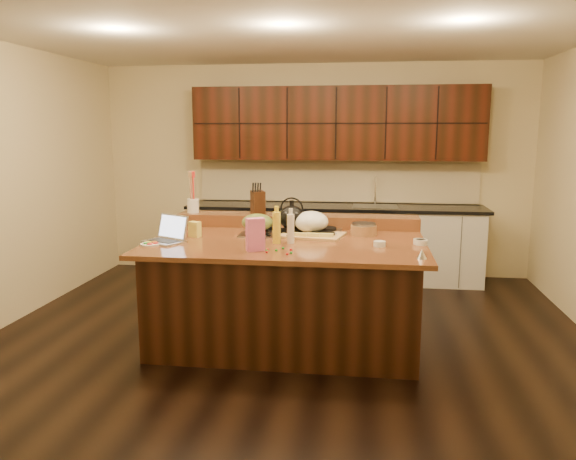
# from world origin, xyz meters

# --- Properties ---
(room) EXTENTS (5.52, 5.02, 2.72)m
(room) POSITION_xyz_m (0.00, 0.00, 1.35)
(room) COLOR black
(room) RESTS_ON ground
(island) EXTENTS (2.40, 1.60, 0.92)m
(island) POSITION_xyz_m (0.00, 0.00, 0.46)
(island) COLOR black
(island) RESTS_ON ground
(back_ledge) EXTENTS (2.40, 0.30, 0.12)m
(back_ledge) POSITION_xyz_m (0.00, 0.70, 0.98)
(back_ledge) COLOR black
(back_ledge) RESTS_ON island
(cooktop) EXTENTS (0.92, 0.52, 0.05)m
(cooktop) POSITION_xyz_m (0.00, 0.30, 0.94)
(cooktop) COLOR gray
(cooktop) RESTS_ON island
(back_counter) EXTENTS (3.70, 0.66, 2.40)m
(back_counter) POSITION_xyz_m (0.30, 2.23, 0.98)
(back_counter) COLOR silver
(back_counter) RESTS_ON ground
(kettle) EXTENTS (0.27, 0.27, 0.22)m
(kettle) POSITION_xyz_m (0.00, 0.30, 1.08)
(kettle) COLOR black
(kettle) RESTS_ON cooktop
(green_bowl) EXTENTS (0.37, 0.37, 0.16)m
(green_bowl) POSITION_xyz_m (-0.30, 0.17, 1.04)
(green_bowl) COLOR #576C2B
(green_bowl) RESTS_ON cooktop
(laptop) EXTENTS (0.41, 0.39, 0.23)m
(laptop) POSITION_xyz_m (-1.02, -0.21, 0.98)
(laptop) COLOR #B7B7BC
(laptop) RESTS_ON island
(oil_bottle) EXTENTS (0.07, 0.07, 0.27)m
(oil_bottle) POSITION_xyz_m (-0.07, -0.15, 1.06)
(oil_bottle) COLOR yellow
(oil_bottle) RESTS_ON island
(vinegar_bottle) EXTENTS (0.07, 0.07, 0.25)m
(vinegar_bottle) POSITION_xyz_m (0.05, -0.14, 1.04)
(vinegar_bottle) COLOR silver
(vinegar_bottle) RESTS_ON island
(wooden_tray) EXTENTS (0.61, 0.50, 0.22)m
(wooden_tray) POSITION_xyz_m (0.19, 0.25, 1.02)
(wooden_tray) COLOR tan
(wooden_tray) RESTS_ON island
(ramekin_a) EXTENTS (0.11, 0.11, 0.04)m
(ramekin_a) POSITION_xyz_m (0.80, -0.17, 0.94)
(ramekin_a) COLOR white
(ramekin_a) RESTS_ON island
(ramekin_b) EXTENTS (0.13, 0.13, 0.04)m
(ramekin_b) POSITION_xyz_m (1.15, -0.06, 0.94)
(ramekin_b) COLOR white
(ramekin_b) RESTS_ON island
(ramekin_c) EXTENTS (0.13, 0.13, 0.04)m
(ramekin_c) POSITION_xyz_m (1.13, -0.03, 0.94)
(ramekin_c) COLOR white
(ramekin_c) RESTS_ON island
(strainer_bowl) EXTENTS (0.31, 0.31, 0.09)m
(strainer_bowl) POSITION_xyz_m (0.67, 0.34, 0.97)
(strainer_bowl) COLOR #996B3F
(strainer_bowl) RESTS_ON island
(kitchen_timer) EXTENTS (0.10, 0.10, 0.07)m
(kitchen_timer) POSITION_xyz_m (1.10, -0.57, 0.96)
(kitchen_timer) COLOR silver
(kitchen_timer) RESTS_ON island
(pink_bag) EXTENTS (0.16, 0.13, 0.27)m
(pink_bag) POSITION_xyz_m (-0.19, -0.48, 1.05)
(pink_bag) COLOR pink
(pink_bag) RESTS_ON island
(candy_plate) EXTENTS (0.19, 0.19, 0.01)m
(candy_plate) POSITION_xyz_m (-1.11, -0.37, 0.93)
(candy_plate) COLOR white
(candy_plate) RESTS_ON island
(package_box) EXTENTS (0.12, 0.10, 0.14)m
(package_box) POSITION_xyz_m (-0.85, 0.03, 0.99)
(package_box) COLOR #EADB52
(package_box) RESTS_ON island
(utensil_crock) EXTENTS (0.16, 0.16, 0.14)m
(utensil_crock) POSITION_xyz_m (-1.07, 0.70, 1.11)
(utensil_crock) COLOR white
(utensil_crock) RESTS_ON back_ledge
(knife_block) EXTENTS (0.18, 0.22, 0.23)m
(knife_block) POSITION_xyz_m (-0.40, 0.70, 1.16)
(knife_block) COLOR black
(knife_block) RESTS_ON back_ledge
(gumdrop_0) EXTENTS (0.02, 0.02, 0.02)m
(gumdrop_0) POSITION_xyz_m (-0.09, -0.55, 0.93)
(gumdrop_0) COLOR red
(gumdrop_0) RESTS_ON island
(gumdrop_1) EXTENTS (0.02, 0.02, 0.02)m
(gumdrop_1) POSITION_xyz_m (-0.10, -0.50, 0.93)
(gumdrop_1) COLOR #198C26
(gumdrop_1) RESTS_ON island
(gumdrop_2) EXTENTS (0.02, 0.02, 0.02)m
(gumdrop_2) POSITION_xyz_m (0.08, -0.60, 0.93)
(gumdrop_2) COLOR red
(gumdrop_2) RESTS_ON island
(gumdrop_3) EXTENTS (0.02, 0.02, 0.02)m
(gumdrop_3) POSITION_xyz_m (-0.15, -0.42, 0.93)
(gumdrop_3) COLOR #198C26
(gumdrop_3) RESTS_ON island
(gumdrop_4) EXTENTS (0.02, 0.02, 0.02)m
(gumdrop_4) POSITION_xyz_m (0.09, -0.44, 0.93)
(gumdrop_4) COLOR red
(gumdrop_4) RESTS_ON island
(gumdrop_5) EXTENTS (0.02, 0.02, 0.02)m
(gumdrop_5) POSITION_xyz_m (-0.02, -0.48, 0.93)
(gumdrop_5) COLOR #198C26
(gumdrop_5) RESTS_ON island
(gumdrop_6) EXTENTS (0.02, 0.02, 0.02)m
(gumdrop_6) POSITION_xyz_m (-0.10, -0.45, 0.93)
(gumdrop_6) COLOR red
(gumdrop_6) RESTS_ON island
(gumdrop_7) EXTENTS (0.02, 0.02, 0.02)m
(gumdrop_7) POSITION_xyz_m (0.11, -0.55, 0.93)
(gumdrop_7) COLOR #198C26
(gumdrop_7) RESTS_ON island
(gumdrop_8) EXTENTS (0.02, 0.02, 0.02)m
(gumdrop_8) POSITION_xyz_m (-0.23, -0.38, 0.93)
(gumdrop_8) COLOR red
(gumdrop_8) RESTS_ON island
(gumdrop_9) EXTENTS (0.02, 0.02, 0.02)m
(gumdrop_9) POSITION_xyz_m (0.02, -0.39, 0.93)
(gumdrop_9) COLOR #198C26
(gumdrop_9) RESTS_ON island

